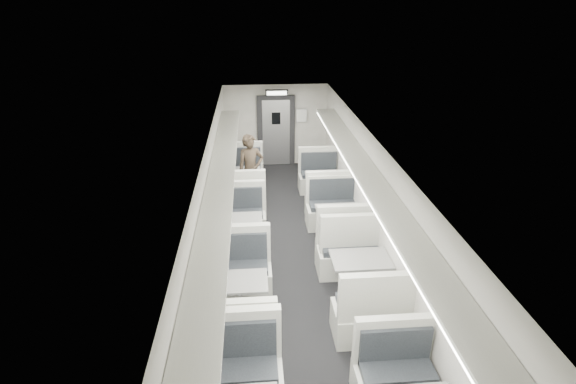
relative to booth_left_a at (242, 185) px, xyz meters
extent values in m
cube|color=black|center=(1.00, -3.45, -0.46)|extent=(3.00, 12.00, 0.12)
cube|color=silver|center=(1.00, -3.45, 2.06)|extent=(3.00, 12.00, 0.12)
cube|color=silver|center=(1.00, 2.61, 0.80)|extent=(3.00, 0.12, 2.40)
cube|color=silver|center=(-0.56, -3.45, 0.80)|extent=(0.12, 12.00, 2.40)
cube|color=silver|center=(2.56, -3.45, 0.80)|extent=(0.12, 12.00, 2.40)
cube|color=#B1B2A7|center=(0.00, -0.82, -0.17)|extent=(1.11, 0.62, 0.47)
cube|color=black|center=(0.00, -0.79, 0.12)|extent=(0.99, 0.49, 0.10)
cube|color=#B1B2A7|center=(0.00, -1.04, 0.44)|extent=(1.11, 0.13, 0.73)
cube|color=#B1B2A7|center=(0.00, 0.82, -0.17)|extent=(1.11, 0.62, 0.47)
cube|color=black|center=(0.00, 0.79, 0.12)|extent=(0.99, 0.49, 0.10)
cube|color=#B1B2A7|center=(0.00, 1.04, 0.44)|extent=(1.11, 0.13, 0.73)
cylinder|color=silver|center=(0.00, 0.00, -0.04)|extent=(0.10, 0.10, 0.72)
cylinder|color=silver|center=(0.00, 0.00, -0.39)|extent=(0.38, 0.38, 0.03)
cube|color=gray|center=(0.00, 0.00, 0.36)|extent=(0.92, 0.63, 0.04)
cube|color=#B1B2A7|center=(0.00, -3.21, -0.18)|extent=(1.04, 0.58, 0.44)
cube|color=black|center=(0.00, -3.18, 0.09)|extent=(0.93, 0.46, 0.10)
cube|color=#B1B2A7|center=(0.00, -3.42, 0.38)|extent=(1.04, 0.12, 0.69)
cube|color=#B1B2A7|center=(0.00, -1.67, -0.18)|extent=(1.04, 0.58, 0.44)
cube|color=black|center=(0.00, -1.70, 0.09)|extent=(0.93, 0.46, 0.10)
cube|color=#B1B2A7|center=(0.00, -1.46, 0.38)|extent=(1.04, 0.12, 0.69)
cylinder|color=silver|center=(0.00, -2.44, -0.06)|extent=(0.10, 0.10, 0.68)
cylinder|color=silver|center=(0.00, -2.44, -0.39)|extent=(0.35, 0.35, 0.03)
cube|color=gray|center=(0.00, -2.44, 0.32)|extent=(0.87, 0.59, 0.04)
cube|color=#B1B2A7|center=(0.00, -5.37, -0.17)|extent=(1.09, 0.61, 0.46)
cube|color=black|center=(0.00, -5.34, 0.11)|extent=(0.97, 0.48, 0.10)
cube|color=#B1B2A7|center=(0.00, -5.59, 0.42)|extent=(1.09, 0.12, 0.72)
cube|color=#B1B2A7|center=(0.00, -3.76, -0.17)|extent=(1.09, 0.61, 0.46)
cube|color=black|center=(0.00, -3.79, 0.11)|extent=(0.97, 0.48, 0.10)
cube|color=#B1B2A7|center=(0.00, -3.54, 0.42)|extent=(1.09, 0.12, 0.72)
cylinder|color=silver|center=(0.00, -4.56, -0.05)|extent=(0.10, 0.10, 0.71)
cylinder|color=silver|center=(0.00, -4.56, -0.39)|extent=(0.37, 0.37, 0.03)
cube|color=gray|center=(0.00, -4.56, 0.35)|extent=(0.91, 0.62, 0.04)
cube|color=black|center=(0.00, -6.10, 0.14)|extent=(1.02, 0.51, 0.11)
cube|color=#B1B2A7|center=(0.00, -5.84, 0.47)|extent=(1.15, 0.13, 0.76)
cube|color=#B1B2A7|center=(2.00, -1.12, -0.18)|extent=(1.06, 0.59, 0.45)
cube|color=black|center=(2.00, -1.09, 0.09)|extent=(0.94, 0.47, 0.10)
cube|color=#B1B2A7|center=(2.00, -1.33, 0.39)|extent=(1.06, 0.12, 0.70)
cube|color=#B1B2A7|center=(2.00, 0.44, -0.18)|extent=(1.06, 0.59, 0.45)
cube|color=black|center=(2.00, 0.41, 0.09)|extent=(0.94, 0.47, 0.10)
cube|color=#B1B2A7|center=(2.00, 0.65, 0.39)|extent=(1.06, 0.12, 0.70)
cylinder|color=silver|center=(2.00, -0.34, -0.06)|extent=(0.10, 0.10, 0.69)
cylinder|color=silver|center=(2.00, -0.34, -0.39)|extent=(0.36, 0.36, 0.03)
cube|color=gray|center=(2.00, -0.34, 0.32)|extent=(0.88, 0.60, 0.04)
cube|color=#B1B2A7|center=(2.00, -3.16, -0.16)|extent=(1.13, 0.63, 0.48)
cube|color=black|center=(2.00, -3.13, 0.13)|extent=(1.00, 0.50, 0.11)
cube|color=#B1B2A7|center=(2.00, -3.39, 0.45)|extent=(1.13, 0.13, 0.74)
cube|color=#B1B2A7|center=(2.00, -1.50, -0.16)|extent=(1.13, 0.63, 0.48)
cube|color=black|center=(2.00, -1.53, 0.13)|extent=(1.00, 0.50, 0.11)
cube|color=#B1B2A7|center=(2.00, -1.27, 0.45)|extent=(1.13, 0.13, 0.74)
cylinder|color=silver|center=(2.00, -2.33, -0.04)|extent=(0.11, 0.11, 0.73)
cylinder|color=silver|center=(2.00, -2.33, -0.39)|extent=(0.38, 0.38, 0.03)
cube|color=gray|center=(2.00, -2.33, 0.37)|extent=(0.94, 0.64, 0.04)
cube|color=#B1B2A7|center=(2.00, -5.04, -0.16)|extent=(1.17, 0.65, 0.49)
cube|color=black|center=(2.00, -5.00, 0.15)|extent=(1.03, 0.52, 0.11)
cube|color=#B1B2A7|center=(2.00, -5.27, 0.48)|extent=(1.17, 0.13, 0.77)
cube|color=#B1B2A7|center=(2.00, -3.32, -0.16)|extent=(1.17, 0.65, 0.49)
cube|color=black|center=(2.00, -3.36, 0.15)|extent=(1.03, 0.52, 0.11)
cube|color=#B1B2A7|center=(2.00, -3.09, 0.48)|extent=(1.17, 0.13, 0.77)
cylinder|color=silver|center=(2.00, -4.18, -0.02)|extent=(0.11, 0.11, 0.76)
cylinder|color=silver|center=(2.00, -4.18, -0.39)|extent=(0.40, 0.40, 0.03)
cube|color=gray|center=(2.00, -4.18, 0.40)|extent=(0.97, 0.66, 0.04)
cube|color=#B1B2A7|center=(2.00, -6.20, -0.18)|extent=(1.03, 0.57, 0.44)
cube|color=black|center=(2.00, -6.23, 0.08)|extent=(0.92, 0.46, 0.10)
cube|color=#B1B2A7|center=(2.00, -5.99, 0.38)|extent=(1.03, 0.12, 0.68)
imported|color=black|center=(0.23, -0.18, 0.47)|extent=(0.73, 0.58, 1.75)
cube|color=black|center=(-0.49, -0.05, 0.95)|extent=(0.02, 1.18, 0.84)
cube|color=black|center=(-0.49, -2.25, 0.95)|extent=(0.02, 1.18, 0.84)
cube|color=black|center=(-0.49, -4.45, 0.95)|extent=(0.02, 1.18, 0.84)
cube|color=black|center=(-0.49, -6.65, 0.95)|extent=(0.02, 1.18, 0.84)
cube|color=#B1B2A7|center=(-0.26, -3.75, 1.52)|extent=(0.46, 10.40, 0.05)
cube|color=white|center=(-0.06, -3.75, 1.47)|extent=(0.05, 10.20, 0.04)
cube|color=#B1B2A7|center=(2.26, -3.75, 1.52)|extent=(0.46, 10.40, 0.05)
cube|color=white|center=(2.06, -3.75, 1.47)|extent=(0.05, 10.20, 0.04)
cube|color=black|center=(1.00, 2.49, 0.65)|extent=(1.10, 0.10, 2.10)
cube|color=silver|center=(1.00, 2.46, 0.60)|extent=(0.80, 0.05, 1.95)
cube|color=black|center=(1.00, 2.42, 1.05)|extent=(0.25, 0.02, 0.35)
cube|color=black|center=(1.00, 2.00, 1.88)|extent=(0.62, 0.10, 0.16)
cube|color=silver|center=(1.00, 1.94, 1.88)|extent=(0.54, 0.02, 0.10)
cube|color=white|center=(1.75, 2.47, 1.10)|extent=(0.32, 0.02, 0.40)
camera|label=1|loc=(0.29, -10.31, 4.40)|focal=28.00mm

